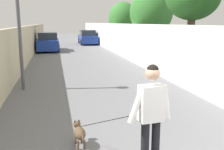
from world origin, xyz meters
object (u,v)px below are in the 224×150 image
at_px(person_skateboarder, 151,110).
at_px(car_near, 48,42).
at_px(tree_right_near, 151,12).
at_px(tree_right_mid, 123,19).
at_px(car_far, 88,37).
at_px(dog, 80,132).
at_px(lamp_post, 18,7).

height_order(person_skateboarder, car_near, person_skateboarder).
distance_m(tree_right_near, car_near, 9.61).
bearing_deg(tree_right_near, tree_right_mid, 1.97).
bearing_deg(car_far, car_near, 146.12).
bearing_deg(dog, tree_right_near, -27.20).
bearing_deg(car_near, tree_right_mid, -96.52).
bearing_deg(tree_right_near, dog, 152.80).
relative_size(tree_right_mid, car_near, 0.98).
bearing_deg(tree_right_mid, dog, 162.38).
bearing_deg(person_skateboarder, lamp_post, 23.39).
height_order(lamp_post, dog, lamp_post).
distance_m(dog, car_near, 17.50).
xyz_separation_m(person_skateboarder, car_near, (18.68, 1.95, -0.36)).
bearing_deg(car_far, dog, 172.49).
xyz_separation_m(tree_right_mid, car_far, (6.78, 2.22, -1.89)).
bearing_deg(lamp_post, tree_right_mid, -29.73).
relative_size(lamp_post, dog, 2.71).
bearing_deg(tree_right_mid, tree_right_near, -178.03).
xyz_separation_m(tree_right_mid, dog, (-16.75, 5.32, -2.33)).
distance_m(tree_right_near, car_far, 13.20).
height_order(lamp_post, person_skateboarder, lamp_post).
bearing_deg(tree_right_near, lamp_post, 130.53).
distance_m(person_skateboarder, car_near, 18.79).
height_order(tree_right_mid, dog, tree_right_mid).
relative_size(tree_right_near, dog, 2.91).
xyz_separation_m(lamp_post, person_skateboarder, (-5.90, -2.55, -1.78)).
bearing_deg(person_skateboarder, dog, 38.99).
height_order(lamp_post, car_far, lamp_post).
distance_m(person_skateboarder, dog, 1.75).
distance_m(tree_right_mid, car_near, 6.61).
relative_size(lamp_post, car_far, 0.95).
relative_size(tree_right_near, tree_right_mid, 1.10).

